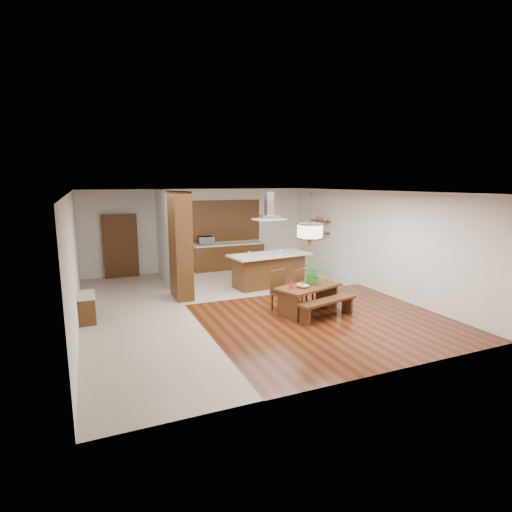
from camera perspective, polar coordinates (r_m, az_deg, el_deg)
name	(u,v)px	position (r m, az deg, el deg)	size (l,w,h in m)	color
room_shell	(245,225)	(10.11, -1.57, 4.41)	(9.00, 9.04, 2.92)	#361609
tile_hallway	(137,317)	(9.90, -16.64, -8.38)	(2.50, 9.00, 0.01)	#B6A898
tile_kitchen	(253,278)	(13.21, -0.47, -3.20)	(5.50, 4.00, 0.01)	#B6A898
soffit_band	(245,192)	(10.05, -1.59, 9.08)	(8.00, 9.00, 0.02)	#3F1E0F
partition_pier	(180,246)	(10.92, -10.74, 1.45)	(0.45, 1.00, 2.90)	#331E0E
partition_stub	(166,236)	(12.96, -12.76, 2.78)	(0.18, 2.40, 2.90)	silver
hallway_console	(87,308)	(9.95, -22.97, -6.81)	(0.37, 0.88, 0.63)	#331E0E
hallway_doorway	(121,246)	(13.94, -18.79, 1.34)	(1.10, 0.20, 2.10)	#331E0E
rear_counter	(228,256)	(14.58, -3.96, -0.03)	(2.60, 0.62, 0.95)	#331E0E
kitchen_window	(226,221)	(14.65, -4.36, 5.05)	(2.60, 0.08, 1.50)	#A95E32
shelf_lower	(320,232)	(14.25, 9.15, 3.38)	(0.26, 0.90, 0.04)	#331E0E
shelf_upper	(320,221)	(14.20, 9.20, 4.98)	(0.26, 0.90, 0.04)	#331E0E
dining_table	(308,293)	(9.80, 7.50, -5.21)	(1.78, 1.27, 0.67)	#331E0E
dining_bench	(327,309)	(9.53, 10.12, -7.45)	(1.60, 0.35, 0.45)	#331E0E
dining_chair_left	(282,291)	(9.84, 3.78, -5.05)	(0.44, 0.44, 1.00)	#331E0E
dining_chair_right	(304,287)	(10.42, 6.91, -4.48)	(0.40, 0.40, 0.91)	#331E0E
pendant_lantern	(310,221)	(9.48, 7.75, 5.03)	(0.64, 0.64, 1.31)	#F3EBBA
foliage_plant	(313,272)	(9.88, 8.15, -2.34)	(0.51, 0.44, 0.57)	#297D2F
fruit_bowl	(303,286)	(9.54, 6.71, -4.32)	(0.26, 0.26, 0.06)	beige
napkin_cone	(291,284)	(9.40, 5.05, -4.06)	(0.13, 0.13, 0.21)	#A80C20
gold_ornament	(328,281)	(10.08, 10.22, -3.50)	(0.07, 0.07, 0.10)	gold
kitchen_island	(269,269)	(12.15, 1.85, -1.93)	(2.56, 1.35, 1.01)	#331E0E
range_hood	(269,205)	(11.89, 1.89, 7.27)	(0.90, 0.55, 0.87)	silver
island_cup	(281,251)	(12.15, 3.64, 0.67)	(0.13, 0.13, 0.10)	silver
microwave	(206,241)	(14.26, -7.14, 2.21)	(0.53, 0.36, 0.29)	#AFB2B6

